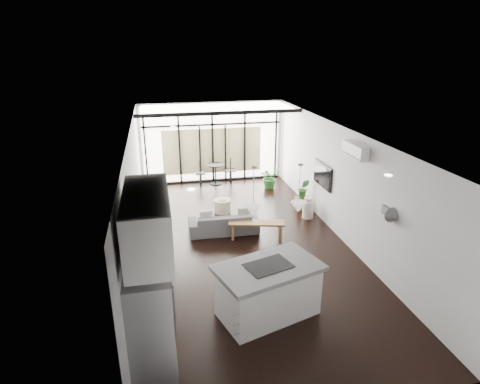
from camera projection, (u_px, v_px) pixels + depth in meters
name	position (u px, v px, depth m)	size (l,w,h in m)	color
floor	(243.00, 243.00, 9.98)	(5.00, 10.00, 0.00)	black
ceiling	(243.00, 132.00, 9.01)	(5.00, 10.00, 0.00)	silver
wall_left	(134.00, 198.00, 9.01)	(0.02, 10.00, 2.80)	silver
wall_right	(340.00, 183.00, 9.98)	(0.02, 10.00, 2.80)	silver
wall_back	(212.00, 142.00, 14.08)	(5.00, 0.02, 2.80)	silver
wall_front	(330.00, 328.00, 4.91)	(5.00, 0.02, 2.80)	silver
glazing	(213.00, 143.00, 13.97)	(5.00, 0.20, 2.80)	black
skylight	(216.00, 107.00, 12.68)	(4.70, 1.90, 0.06)	silver
neighbour_building	(213.00, 151.00, 14.14)	(3.50, 0.02, 1.60)	beige
island	(268.00, 290.00, 7.22)	(1.84, 1.09, 1.00)	white
cooktop	(269.00, 266.00, 7.04)	(0.80, 0.53, 0.01)	black
fridge	(150.00, 327.00, 5.72)	(0.68, 0.85, 1.75)	#96969B
appliance_column	(151.00, 282.00, 6.27)	(0.60, 0.63, 2.34)	white
upper_cabinets	(148.00, 223.00, 5.54)	(0.62, 1.75, 0.86)	white
pendant_left	(253.00, 211.00, 6.77)	(0.26, 0.26, 0.18)	silver
pendant_right	(298.00, 207.00, 6.93)	(0.26, 0.26, 0.18)	silver
sofa	(224.00, 219.00, 10.46)	(1.82, 0.53, 0.71)	#464648
console_bench	(257.00, 230.00, 10.16)	(1.41, 0.35, 0.45)	brown
pouf	(222.00, 206.00, 11.76)	(0.48, 0.48, 0.38)	beige
crate	(303.00, 203.00, 12.02)	(0.44, 0.44, 0.33)	brown
plant_tall	(270.00, 180.00, 13.68)	(0.68, 0.76, 0.59)	#236023
plant_crate	(303.00, 194.00, 11.92)	(0.33, 0.61, 0.27)	#236023
milk_can	(308.00, 208.00, 11.33)	(0.31, 0.31, 0.61)	silver
bistro_set	(216.00, 175.00, 14.06)	(1.36, 0.54, 0.65)	black
tv	(323.00, 175.00, 10.93)	(0.05, 1.10, 0.65)	black
ac_unit	(355.00, 150.00, 8.86)	(0.22, 0.90, 0.30)	white
framed_art	(134.00, 200.00, 8.50)	(0.04, 0.70, 0.90)	black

